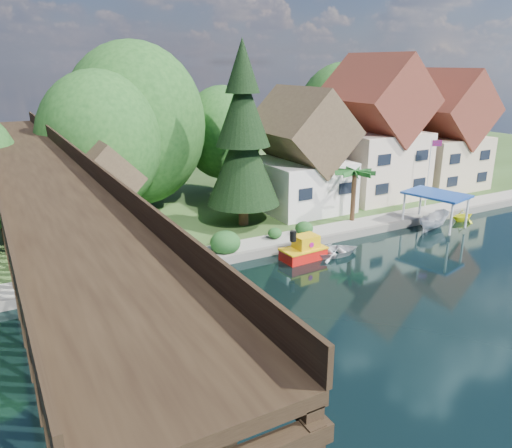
% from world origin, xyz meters
% --- Properties ---
extents(ground, '(140.00, 140.00, 0.00)m').
position_xyz_m(ground, '(0.00, 0.00, 0.00)').
color(ground, black).
rests_on(ground, ground).
extents(bank, '(140.00, 52.00, 0.50)m').
position_xyz_m(bank, '(0.00, 34.00, 0.25)').
color(bank, '#2E461C').
rests_on(bank, ground).
extents(seawall, '(60.00, 0.40, 0.62)m').
position_xyz_m(seawall, '(4.00, 8.00, 0.31)').
color(seawall, slate).
rests_on(seawall, ground).
extents(promenade, '(50.00, 2.60, 0.06)m').
position_xyz_m(promenade, '(6.00, 9.30, 0.53)').
color(promenade, gray).
rests_on(promenade, bank).
extents(trestle_bridge, '(4.12, 44.18, 9.30)m').
position_xyz_m(trestle_bridge, '(-16.00, 5.17, 5.35)').
color(trestle_bridge, black).
rests_on(trestle_bridge, ground).
extents(house_left, '(7.64, 8.64, 11.02)m').
position_xyz_m(house_left, '(7.00, 16.00, 5.14)').
color(house_left, white).
rests_on(house_left, bank).
extents(house_center, '(8.65, 9.18, 13.89)m').
position_xyz_m(house_center, '(16.00, 16.50, 6.42)').
color(house_center, beige).
rests_on(house_center, bank).
extents(house_right, '(8.15, 8.64, 12.45)m').
position_xyz_m(house_right, '(25.00, 16.00, 5.78)').
color(house_right, beige).
rests_on(house_right, bank).
extents(shed, '(5.09, 5.40, 7.85)m').
position_xyz_m(shed, '(-11.00, 14.50, 3.83)').
color(shed, white).
rests_on(shed, bank).
extents(bg_trees, '(49.90, 13.30, 10.57)m').
position_xyz_m(bg_trees, '(1.00, 21.25, 7.29)').
color(bg_trees, '#382314').
rests_on(bg_trees, bank).
extents(shrubs, '(15.76, 2.47, 1.70)m').
position_xyz_m(shrubs, '(-4.60, 9.26, 1.23)').
color(shrubs, '#174219').
rests_on(shrubs, bank).
extents(conifer, '(6.01, 6.01, 14.81)m').
position_xyz_m(conifer, '(0.13, 14.07, 7.63)').
color(conifer, '#382314').
rests_on(conifer, bank).
extents(palm_tree, '(3.43, 3.43, 4.69)m').
position_xyz_m(palm_tree, '(8.71, 10.40, 4.59)').
color(palm_tree, '#382314').
rests_on(palm_tree, bank).
extents(flagpole, '(0.92, 0.47, 6.39)m').
position_xyz_m(flagpole, '(17.45, 10.25, 4.42)').
color(flagpole, white).
rests_on(flagpole, bank).
extents(tugboat, '(3.34, 1.96, 2.35)m').
position_xyz_m(tugboat, '(0.84, 6.14, 0.70)').
color(tugboat, red).
rests_on(tugboat, ground).
extents(boat_white_a, '(4.35, 3.42, 0.82)m').
position_xyz_m(boat_white_a, '(3.22, 5.73, 0.41)').
color(boat_white_a, silver).
rests_on(boat_white_a, ground).
extents(boat_canopy, '(4.40, 5.51, 3.12)m').
position_xyz_m(boat_canopy, '(14.29, 6.49, 1.34)').
color(boat_canopy, white).
rests_on(boat_canopy, ground).
extents(boat_yellow, '(2.42, 2.13, 1.21)m').
position_xyz_m(boat_yellow, '(18.34, 6.82, 0.61)').
color(boat_yellow, '#EFF41B').
rests_on(boat_yellow, ground).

